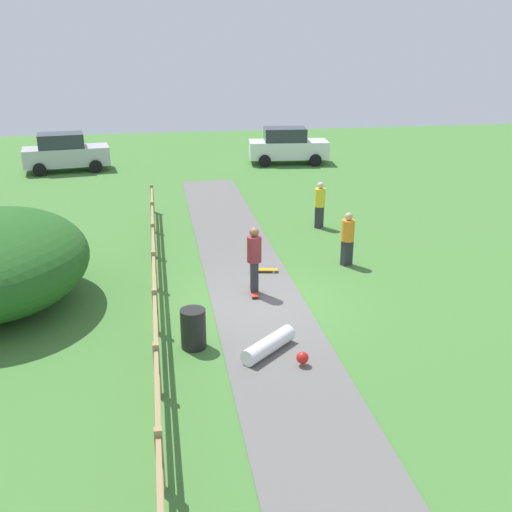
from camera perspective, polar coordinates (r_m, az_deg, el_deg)
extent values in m
plane|color=#427533|center=(15.36, 0.18, -4.45)|extent=(60.00, 60.00, 0.00)
cube|color=#605E5B|center=(15.36, 0.18, -4.42)|extent=(2.40, 28.00, 0.02)
cube|color=#997A51|center=(9.38, -9.23, -18.77)|extent=(0.12, 0.12, 1.10)
cube|color=#997A51|center=(11.50, -9.47, -10.74)|extent=(0.12, 0.12, 1.10)
cube|color=#997A51|center=(13.77, -9.64, -5.27)|extent=(0.12, 0.12, 1.10)
cube|color=#997A51|center=(16.14, -9.75, -1.38)|extent=(0.12, 0.12, 1.10)
cube|color=#997A51|center=(18.56, -9.83, 1.50)|extent=(0.12, 0.12, 1.10)
cube|color=#997A51|center=(21.01, -9.90, 3.72)|extent=(0.12, 0.12, 1.10)
cube|color=#997A51|center=(23.49, -9.95, 5.47)|extent=(0.12, 0.12, 1.10)
cube|color=#997A51|center=(14.97, -9.69, -3.35)|extent=(0.08, 18.00, 0.09)
cube|color=#997A51|center=(14.79, -9.79, -1.75)|extent=(0.08, 18.00, 0.09)
cylinder|color=black|center=(13.11, -6.05, -6.95)|extent=(0.56, 0.56, 0.90)
cube|color=#B23326|center=(15.79, -0.17, -3.37)|extent=(0.27, 0.81, 0.02)
cylinder|color=silver|center=(16.06, -0.52, -3.12)|extent=(0.04, 0.06, 0.06)
cylinder|color=silver|center=(16.07, 0.02, -3.10)|extent=(0.04, 0.06, 0.06)
cylinder|color=silver|center=(15.55, -0.36, -3.93)|extent=(0.04, 0.06, 0.06)
cylinder|color=silver|center=(15.56, 0.19, -3.91)|extent=(0.04, 0.06, 0.06)
cube|color=#2D2D33|center=(15.63, -0.17, -1.95)|extent=(0.23, 0.34, 0.82)
cylinder|color=maroon|center=(15.36, -0.17, 0.66)|extent=(0.41, 0.41, 0.69)
sphere|color=brown|center=(15.21, -0.17, 2.32)|extent=(0.25, 0.25, 0.25)
cylinder|color=white|center=(12.91, 1.23, -8.56)|extent=(1.36, 1.28, 0.36)
sphere|color=red|center=(12.47, 4.49, -9.72)|extent=(0.26, 0.26, 0.26)
cube|color=#BF8C19|center=(17.21, 0.77, -1.32)|extent=(0.82, 0.34, 0.02)
cylinder|color=silver|center=(17.16, -0.17, -1.54)|extent=(0.06, 0.04, 0.06)
cylinder|color=silver|center=(17.30, -0.16, -1.35)|extent=(0.06, 0.04, 0.06)
cylinder|color=silver|center=(17.17, 1.70, -1.54)|extent=(0.06, 0.04, 0.06)
cylinder|color=silver|center=(17.30, 1.69, -1.36)|extent=(0.06, 0.04, 0.06)
cube|color=#2D2D33|center=(17.92, 8.72, 0.31)|extent=(0.37, 0.31, 0.76)
cylinder|color=orange|center=(17.69, 8.84, 2.44)|extent=(0.50, 0.50, 0.64)
sphere|color=tan|center=(17.57, 8.92, 3.79)|extent=(0.23, 0.23, 0.23)
cube|color=#2D2D33|center=(21.40, 6.10, 3.76)|extent=(0.37, 0.37, 0.78)
cylinder|color=yellow|center=(21.21, 6.17, 5.61)|extent=(0.54, 0.54, 0.65)
sphere|color=beige|center=(21.10, 6.22, 6.77)|extent=(0.23, 0.23, 0.23)
cube|color=silver|center=(32.57, 3.13, 10.22)|extent=(4.35, 2.12, 0.90)
cube|color=#2D333D|center=(32.42, 2.80, 11.61)|extent=(2.35, 1.77, 0.70)
cylinder|color=black|center=(33.70, 5.25, 9.73)|extent=(0.66, 0.30, 0.64)
cylinder|color=black|center=(31.99, 5.74, 9.15)|extent=(0.66, 0.30, 0.64)
cylinder|color=black|center=(33.38, 0.60, 9.71)|extent=(0.66, 0.30, 0.64)
cylinder|color=black|center=(31.66, 0.85, 9.13)|extent=(0.66, 0.30, 0.64)
cube|color=#B7B7BC|center=(32.08, -17.75, 9.15)|extent=(4.40, 2.28, 0.90)
cube|color=#2D333D|center=(31.95, -18.27, 10.51)|extent=(2.40, 1.86, 0.70)
cylinder|color=black|center=(33.06, -15.35, 8.90)|extent=(0.67, 0.33, 0.64)
cylinder|color=black|center=(31.33, -15.15, 8.32)|extent=(0.67, 0.33, 0.64)
cylinder|color=black|center=(33.05, -20.05, 8.39)|extent=(0.67, 0.33, 0.64)
cylinder|color=black|center=(31.33, -20.11, 7.79)|extent=(0.67, 0.33, 0.64)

